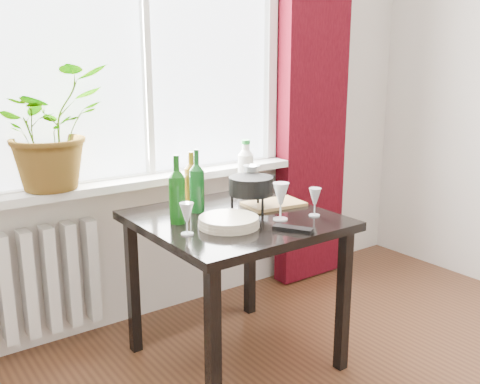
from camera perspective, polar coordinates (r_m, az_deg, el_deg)
window at (r=2.92m, az=-10.27°, el=16.68°), size 1.72×0.08×1.62m
windowsill at (r=2.92m, az=-9.01°, el=1.42°), size 1.72×0.20×0.04m
curtain at (r=3.48m, az=7.86°, el=11.30°), size 0.50×0.12×2.56m
radiator at (r=2.84m, az=-22.69°, el=-9.31°), size 0.80×0.10×0.55m
table at (r=2.52m, az=-0.56°, el=-4.62°), size 0.85×0.85×0.74m
potted_plant at (r=2.69m, az=-19.68°, el=6.50°), size 0.65×0.61×0.59m
wine_bottle_left at (r=2.37m, az=-6.74°, el=0.32°), size 0.07×0.07×0.31m
wine_bottle_right at (r=2.54m, az=-4.63°, el=1.21°), size 0.08×0.08×0.30m
bottle_amber at (r=2.65m, az=-5.21°, el=1.45°), size 0.08×0.08×0.28m
cleaning_bottle at (r=2.89m, az=0.60°, el=2.77°), size 0.10×0.10×0.30m
wineglass_front_right at (r=2.42m, az=4.36°, el=-0.96°), size 0.09×0.09×0.18m
wineglass_far_right at (r=2.51m, az=7.98°, el=-1.05°), size 0.07×0.07×0.14m
wineglass_back_center at (r=2.69m, az=1.22°, el=0.88°), size 0.09×0.09×0.20m
wineglass_back_left at (r=2.62m, az=-6.53°, el=-0.03°), size 0.09×0.09×0.16m
wineglass_front_left at (r=2.23m, az=-5.69°, el=-2.83°), size 0.08×0.08×0.14m
plate_stack at (r=2.34m, az=-1.21°, el=-3.18°), size 0.34×0.34×0.04m
fondue_pot at (r=2.57m, az=1.17°, el=-0.17°), size 0.25×0.22×0.17m
tv_remote at (r=2.29m, az=5.67°, el=-3.95°), size 0.13×0.17×0.02m
cutting_board at (r=2.68m, az=3.62°, el=-1.27°), size 0.31×0.22×0.02m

